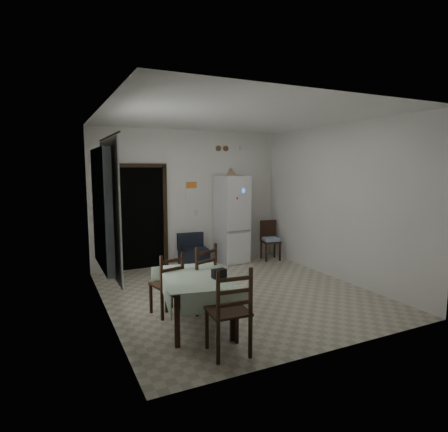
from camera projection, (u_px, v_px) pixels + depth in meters
name	position (u px, v px, depth m)	size (l,w,h in m)	color
ground	(237.00, 293.00, 6.30)	(4.50, 4.50, 0.00)	#B1AA91
ceiling	(238.00, 117.00, 5.93)	(4.20, 4.50, 0.02)	white
wall_back	(189.00, 198.00, 8.12)	(4.20, 0.02, 2.90)	silver
wall_front	(332.00, 227.00, 4.10)	(4.20, 0.02, 2.90)	silver
wall_left	(104.00, 214.00, 5.21)	(0.02, 4.50, 2.90)	silver
wall_right	(336.00, 202.00, 7.02)	(0.02, 4.50, 2.90)	silver
doorway	(139.00, 217.00, 7.90)	(1.06, 0.52, 2.22)	black
window_recess	(102.00, 209.00, 5.00)	(0.10, 1.20, 1.60)	silver
curtain	(110.00, 208.00, 5.05)	(0.02, 1.45, 1.85)	beige
curtain_rod	(108.00, 137.00, 4.93)	(0.02, 0.02, 1.60)	black
calendar	(191.00, 190.00, 8.11)	(0.28, 0.02, 0.40)	white
calendar_image	(191.00, 185.00, 8.10)	(0.24, 0.01, 0.14)	orange
light_switch	(196.00, 213.00, 8.22)	(0.08, 0.02, 0.12)	beige
vent_left	(219.00, 148.00, 8.27)	(0.12, 0.12, 0.03)	brown
vent_right	(226.00, 149.00, 8.35)	(0.12, 0.12, 0.03)	brown
emergency_light	(245.00, 148.00, 8.53)	(0.25, 0.07, 0.09)	white
fridge	(232.00, 219.00, 8.28)	(0.62, 0.62, 1.92)	silver
tan_cone	(231.00, 171.00, 8.15)	(0.22, 0.22, 0.18)	tan
navy_seat	(194.00, 250.00, 7.97)	(0.57, 0.55, 0.69)	black
corner_chair	(271.00, 240.00, 8.53)	(0.39, 0.39, 0.89)	black
dining_table	(197.00, 301.00, 4.98)	(0.86, 1.30, 0.68)	#A3B99E
black_bag	(219.00, 273.00, 4.85)	(0.18, 0.11, 0.12)	black
dining_chair_far_left	(167.00, 283.00, 5.35)	(0.39, 0.39, 0.91)	black
dining_chair_far_right	(198.00, 277.00, 5.51)	(0.43, 0.43, 1.00)	black
dining_chair_near_head	(228.00, 310.00, 4.19)	(0.44, 0.44, 1.03)	black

